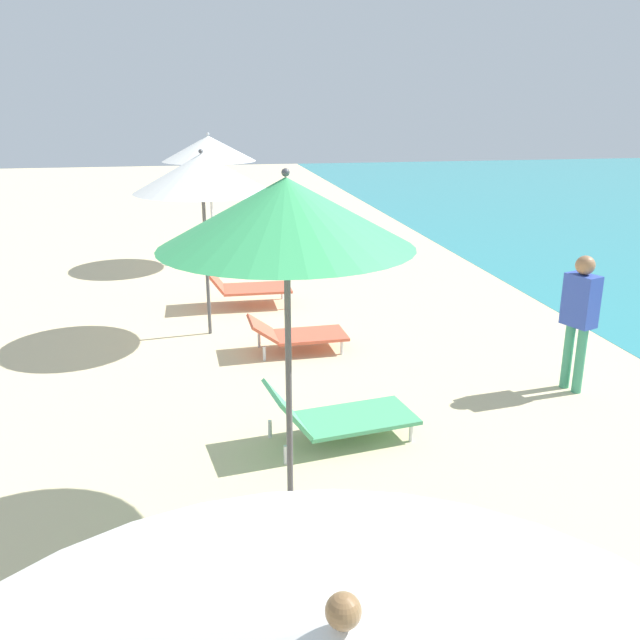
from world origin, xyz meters
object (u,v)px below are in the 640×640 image
Objects in this scene: umbrella_third at (286,213)px; lounger_fourth_inland at (296,334)px; lounger_third_inland at (407,567)px; person_walking_near at (580,311)px; lounger_fourth_shoreside at (244,286)px; umbrella_farthest at (209,149)px; lounger_third_shoreside at (336,416)px; beach_ball at (320,231)px; umbrella_fourth at (202,173)px; lounger_farthest_shoreside at (246,240)px.

lounger_fourth_inland is at bearing 80.47° from umbrella_third.
person_walking_near is at bearing 59.34° from lounger_third_inland.
lounger_fourth_shoreside is at bearing -70.24° from person_walking_near.
lounger_fourth_inland is at bearing -80.82° from umbrella_farthest.
lounger_third_shoreside is 5.97× the size of beach_ball.
umbrella_farthest is 10.15× the size of beach_ball.
umbrella_fourth is 1.76× the size of lounger_farthest_shoreside.
umbrella_farthest is at bearing -138.29° from beach_ball.
lounger_farthest_shoreside is at bearing 104.13° from lounger_third_inland.
umbrella_third is 4.27m from lounger_fourth_inland.
lounger_fourth_inland reaches higher than beach_ball.
umbrella_fourth is at bearing 98.83° from lounger_third_shoreside.
umbrella_fourth is at bearing -55.10° from person_walking_near.
umbrella_third reaches higher than lounger_third_shoreside.
umbrella_farthest reaches higher than lounger_third_inland.
umbrella_farthest is 8.36m from person_walking_near.
lounger_fourth_inland is (-0.00, 2.54, -0.02)m from lounger_third_shoreside.
umbrella_farthest is at bearing 97.26° from lounger_fourth_inland.
lounger_farthest_shoreside is at bearing 79.97° from umbrella_fourth.
umbrella_third is 10.34m from lounger_farthest_shoreside.
lounger_farthest_shoreside is (0.75, 1.00, -2.05)m from umbrella_farthest.
umbrella_farthest is (-0.89, 8.01, 2.03)m from lounger_third_shoreside.
lounger_farthest_shoreside is at bearing 85.61° from lounger_fourth_shoreside.
beach_ball is at bearing 42.73° from lounger_farthest_shoreside.
umbrella_farthest is at bearing 87.40° from lounger_third_shoreside.
umbrella_farthest is at bearing -119.73° from lounger_farthest_shoreside.
lounger_fourth_shoreside is (-0.48, 7.11, 0.02)m from lounger_third_inland.
lounger_third_inland reaches higher than lounger_farthest_shoreside.
umbrella_third reaches higher than person_walking_near.
lounger_third_inland reaches higher than lounger_third_shoreside.
person_walking_near is (2.93, -1.85, 0.71)m from lounger_fourth_inland.
lounger_fourth_inland is at bearing -81.81° from lounger_farthest_shoreside.
umbrella_farthest is at bearing 91.74° from umbrella_third.
lounger_fourth_inland is 5.91m from umbrella_farthest.
umbrella_farthest is at bearing 108.32° from lounger_third_inland.
lounger_fourth_shoreside is at bearing 89.07° from umbrella_third.
umbrella_fourth is 1.98× the size of lounger_fourth_inland.
person_walking_near is at bearing -62.75° from lounger_farthest_shoreside.
lounger_fourth_shoreside is 0.54× the size of umbrella_farthest.
lounger_fourth_shoreside is 1.07× the size of lounger_fourth_inland.
umbrella_fourth is (-1.12, 3.49, 2.01)m from lounger_third_shoreside.
lounger_farthest_shoreside is (0.47, 10.09, -2.18)m from umbrella_third.
lounger_third_inland is (-0.03, -2.35, 0.05)m from lounger_third_shoreside.
lounger_fourth_inland is at bearing -76.30° from lounger_fourth_shoreside.
umbrella_third is 1.79× the size of lounger_third_shoreside.
lounger_third_inland is at bearing -98.25° from beach_ball.
umbrella_third is 1.97× the size of lounger_fourth_shoreside.
lounger_farthest_shoreside is (-0.10, 11.36, -0.07)m from lounger_third_inland.
umbrella_fourth is at bearing -92.90° from umbrella_farthest.
person_walking_near is 6.19× the size of beach_ball.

